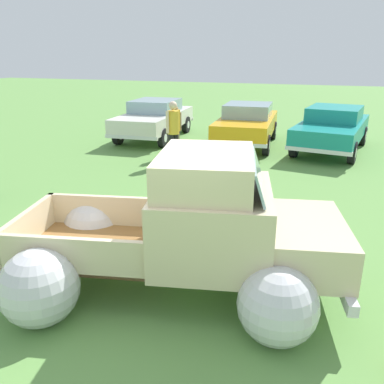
% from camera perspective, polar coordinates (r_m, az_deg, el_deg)
% --- Properties ---
extents(ground_plane, '(80.00, 80.00, 0.00)m').
position_cam_1_polar(ground_plane, '(5.75, -3.77, -13.15)').
color(ground_plane, '#609347').
extents(vintage_pickup_truck, '(4.92, 3.50, 1.96)m').
position_cam_1_polar(vintage_pickup_truck, '(5.33, 0.18, -6.57)').
color(vintage_pickup_truck, black).
rests_on(vintage_pickup_truck, ground).
extents(show_car_0, '(2.17, 4.55, 1.43)m').
position_cam_1_polar(show_car_0, '(15.41, -5.41, 10.59)').
color(show_car_0, black).
rests_on(show_car_0, ground).
extents(show_car_1, '(2.13, 4.29, 1.43)m').
position_cam_1_polar(show_car_1, '(14.26, 7.89, 9.79)').
color(show_car_1, black).
rests_on(show_car_1, ground).
extents(show_car_2, '(2.51, 4.70, 1.43)m').
position_cam_1_polar(show_car_2, '(14.06, 19.50, 8.77)').
color(show_car_2, black).
rests_on(show_car_2, ground).
extents(spectator_0, '(0.45, 0.52, 1.81)m').
position_cam_1_polar(spectator_0, '(11.61, -2.70, 9.11)').
color(spectator_0, black).
rests_on(spectator_0, ground).
extents(spectator_1, '(0.44, 0.52, 1.59)m').
position_cam_1_polar(spectator_1, '(12.42, -2.43, 9.11)').
color(spectator_1, gray).
rests_on(spectator_1, ground).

